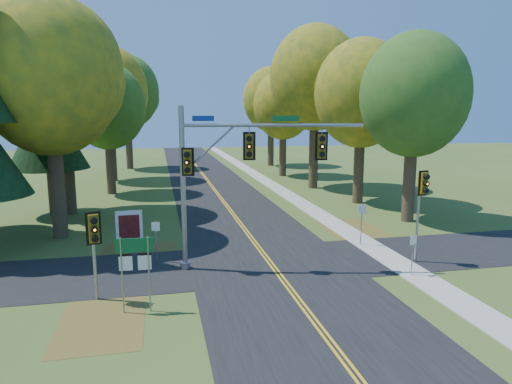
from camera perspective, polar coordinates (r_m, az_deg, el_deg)
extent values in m
plane|color=#38561E|center=(21.33, 3.06, -10.51)|extent=(160.00, 160.00, 0.00)
cube|color=black|center=(21.33, 3.06, -10.49)|extent=(8.00, 160.00, 0.02)
cube|color=black|center=(23.15, 1.74, -8.81)|extent=(60.00, 6.00, 0.02)
cube|color=gold|center=(21.30, 2.80, -10.47)|extent=(0.10, 160.00, 0.01)
cube|color=gold|center=(21.35, 3.32, -10.43)|extent=(0.10, 160.00, 0.01)
cube|color=#9E998E|center=(23.64, 17.90, -8.85)|extent=(1.60, 160.00, 0.06)
cube|color=brown|center=(24.46, -14.54, -8.11)|extent=(4.00, 6.00, 0.00)
cube|color=brown|center=(29.00, 13.00, -5.21)|extent=(3.50, 8.00, 0.00)
cube|color=brown|center=(18.02, -18.68, -14.99)|extent=(3.00, 5.00, 0.00)
cylinder|color=#38281C|center=(29.46, -23.61, 1.14)|extent=(0.86, 0.86, 6.75)
ellipsoid|color=#B09217|center=(29.25, -24.46, 13.18)|extent=(8.00, 8.00, 9.20)
sphere|color=#B09217|center=(30.11, -20.84, 11.77)|extent=(4.80, 4.80, 4.80)
sphere|color=#B09217|center=(28.86, -27.72, 14.59)|extent=(4.40, 4.40, 4.40)
cylinder|color=#38281C|center=(32.94, 18.63, 1.70)|extent=(0.83, 0.83, 6.08)
ellipsoid|color=#416920|center=(32.66, 19.18, 11.39)|extent=(7.20, 7.20, 8.28)
sphere|color=#416920|center=(34.32, 20.25, 10.03)|extent=(4.32, 4.32, 4.32)
sphere|color=#416920|center=(31.44, 17.94, 12.86)|extent=(3.96, 3.96, 3.96)
cylinder|color=#38281C|center=(36.25, -22.48, 3.25)|extent=(0.89, 0.89, 7.42)
ellipsoid|color=#B09217|center=(36.19, -23.20, 13.87)|extent=(8.60, 8.60, 9.89)
sphere|color=#B09217|center=(37.13, -20.06, 12.61)|extent=(5.16, 5.16, 5.16)
sphere|color=#B09217|center=(35.74, -26.01, 15.13)|extent=(4.73, 4.73, 4.73)
cylinder|color=#38281C|center=(38.61, 12.73, 3.28)|extent=(0.84, 0.84, 6.30)
ellipsoid|color=#B09217|center=(38.40, 13.06, 11.92)|extent=(7.60, 7.60, 8.74)
sphere|color=#B09217|center=(40.06, 14.32, 10.69)|extent=(4.56, 4.56, 4.56)
sphere|color=#B09217|center=(37.20, 11.72, 13.21)|extent=(4.18, 4.18, 4.18)
cylinder|color=#38281C|center=(44.13, -17.74, 3.41)|extent=(0.81, 0.81, 5.62)
ellipsoid|color=#416920|center=(43.89, -18.11, 10.16)|extent=(6.80, 6.80, 7.82)
sphere|color=#416920|center=(44.79, -16.18, 9.37)|extent=(4.08, 4.08, 4.08)
sphere|color=#416920|center=(43.36, -19.84, 10.97)|extent=(3.74, 3.74, 3.74)
cylinder|color=#38281C|center=(45.61, 7.22, 5.27)|extent=(0.90, 0.90, 7.65)
ellipsoid|color=#B09217|center=(45.58, 7.41, 13.96)|extent=(8.80, 8.80, 10.12)
sphere|color=#B09217|center=(47.37, 8.90, 12.70)|extent=(5.28, 5.28, 5.28)
sphere|color=#B09217|center=(44.33, 5.89, 15.24)|extent=(4.84, 4.84, 4.84)
cylinder|color=#38281C|center=(52.75, -17.56, 5.14)|extent=(0.87, 0.87, 6.98)
ellipsoid|color=#B09217|center=(52.66, -17.93, 12.05)|extent=(8.20, 8.20, 9.43)
sphere|color=#B09217|center=(53.73, -15.98, 11.21)|extent=(4.92, 4.92, 4.92)
sphere|color=#B09217|center=(52.04, -19.68, 12.89)|extent=(4.51, 4.51, 4.51)
cylinder|color=#38281C|center=(54.25, 3.37, 5.10)|extent=(0.82, 0.82, 5.85)
ellipsoid|color=#B09217|center=(54.07, 3.42, 10.79)|extent=(7.00, 7.00, 8.05)
sphere|color=#B09217|center=(55.46, 4.54, 10.03)|extent=(4.20, 4.20, 4.20)
sphere|color=#B09217|center=(53.09, 2.34, 11.57)|extent=(3.85, 3.85, 3.85)
cylinder|color=#38281C|center=(63.50, -15.60, 6.07)|extent=(0.88, 0.88, 7.20)
ellipsoid|color=#416920|center=(63.44, -15.88, 11.97)|extent=(8.40, 8.40, 9.66)
sphere|color=#416920|center=(64.59, -14.26, 11.25)|extent=(5.04, 5.04, 5.04)
sphere|color=#416920|center=(62.75, -17.34, 12.69)|extent=(4.62, 4.62, 4.62)
cylinder|color=#38281C|center=(64.85, 1.85, 6.19)|extent=(0.85, 0.85, 6.53)
ellipsoid|color=#B09217|center=(64.74, 1.88, 11.49)|extent=(7.80, 7.80, 8.97)
sphere|color=#B09217|center=(66.25, 2.96, 10.78)|extent=(4.68, 4.68, 4.68)
sphere|color=#B09217|center=(63.69, 0.84, 12.23)|extent=(4.29, 4.29, 4.29)
cylinder|color=#38281C|center=(36.55, -24.18, 0.01)|extent=(0.50, 0.50, 3.42)
cone|color=black|center=(36.13, -24.68, 6.96)|extent=(5.60, 5.60, 5.45)
cone|color=black|center=(36.20, -25.13, 13.11)|extent=(4.57, 4.57, 5.45)
cone|color=black|center=(36.68, -25.60, 19.18)|extent=(3.55, 3.55, 5.45)
cylinder|color=gray|center=(21.60, -9.08, 0.29)|extent=(0.24, 0.24, 7.75)
cylinder|color=gray|center=(22.51, -8.82, -9.06)|extent=(0.49, 0.49, 0.33)
cylinder|color=gray|center=(21.04, 2.04, 8.34)|extent=(8.14, 1.93, 0.15)
cylinder|color=gray|center=(21.21, -5.96, 5.31)|extent=(2.47, 0.63, 2.29)
cylinder|color=gray|center=(21.04, -0.85, 7.80)|extent=(0.04, 0.04, 0.40)
cube|color=#72590C|center=(21.08, -0.84, 5.75)|extent=(0.44, 0.40, 1.11)
cube|color=black|center=(21.08, -0.84, 5.75)|extent=(0.57, 0.16, 1.31)
sphere|color=orange|center=(20.83, -0.86, 5.70)|extent=(0.20, 0.20, 0.20)
cylinder|color=black|center=(20.80, -0.86, 6.68)|extent=(0.30, 0.23, 0.27)
cylinder|color=black|center=(20.83, -0.86, 5.70)|extent=(0.30, 0.23, 0.27)
cylinder|color=black|center=(20.85, -0.85, 4.73)|extent=(0.30, 0.23, 0.27)
cylinder|color=gray|center=(21.24, 8.23, 7.72)|extent=(0.04, 0.04, 0.40)
cube|color=#72590C|center=(21.28, 8.18, 5.69)|extent=(0.44, 0.40, 1.11)
cube|color=black|center=(21.28, 8.18, 5.69)|extent=(0.57, 0.16, 1.31)
sphere|color=orange|center=(21.03, 8.27, 5.64)|extent=(0.20, 0.20, 0.20)
cylinder|color=black|center=(21.01, 8.30, 6.61)|extent=(0.30, 0.23, 0.27)
cylinder|color=black|center=(21.03, 8.27, 5.64)|extent=(0.30, 0.23, 0.27)
cylinder|color=black|center=(21.06, 8.25, 4.68)|extent=(0.30, 0.23, 0.27)
cube|color=#72590C|center=(21.21, -8.51, 3.75)|extent=(0.44, 0.40, 1.11)
cube|color=black|center=(21.21, -8.51, 3.75)|extent=(0.57, 0.16, 1.31)
sphere|color=orange|center=(20.96, -8.61, 3.68)|extent=(0.20, 0.20, 0.20)
cylinder|color=black|center=(20.93, -8.64, 4.64)|extent=(0.30, 0.23, 0.27)
cylinder|color=black|center=(20.96, -8.61, 3.68)|extent=(0.30, 0.23, 0.27)
cylinder|color=black|center=(21.01, -8.59, 2.72)|extent=(0.30, 0.23, 0.27)
cube|color=navy|center=(21.17, -6.63, 9.13)|extent=(0.98, 0.26, 0.24)
cube|color=#0C5926|center=(21.06, 3.73, 9.17)|extent=(1.20, 0.30, 0.24)
cylinder|color=gray|center=(24.06, 19.56, -3.03)|extent=(0.12, 0.12, 4.58)
cube|color=#72590C|center=(23.57, 20.15, 1.06)|extent=(0.39, 0.35, 1.04)
cube|color=black|center=(23.57, 20.15, 1.06)|extent=(0.54, 0.09, 1.23)
sphere|color=orange|center=(23.39, 20.52, 0.97)|extent=(0.19, 0.19, 0.19)
cylinder|color=black|center=(23.34, 20.57, 1.78)|extent=(0.27, 0.19, 0.25)
cylinder|color=black|center=(23.39, 20.52, 0.97)|extent=(0.27, 0.19, 0.25)
cylinder|color=black|center=(23.44, 20.47, 0.17)|extent=(0.27, 0.19, 0.25)
cylinder|color=#95989D|center=(19.37, -19.56, -7.64)|extent=(0.13, 0.13, 3.57)
cube|color=#72590C|center=(18.81, -19.66, -4.28)|extent=(0.46, 0.43, 1.12)
cube|color=black|center=(18.81, -19.66, -4.28)|extent=(0.57, 0.19, 1.32)
sphere|color=orange|center=(18.57, -19.55, -4.46)|extent=(0.20, 0.20, 0.20)
cylinder|color=black|center=(18.48, -19.61, -3.38)|extent=(0.31, 0.24, 0.27)
cylinder|color=black|center=(18.57, -19.55, -4.46)|extent=(0.31, 0.24, 0.27)
cylinder|color=black|center=(18.65, -19.48, -5.52)|extent=(0.31, 0.24, 0.27)
cylinder|color=gray|center=(17.90, -16.40, -9.97)|extent=(0.06, 0.06, 2.94)
cylinder|color=gray|center=(17.80, -13.22, -9.94)|extent=(0.06, 0.06, 2.94)
cube|color=#0C5426|center=(17.53, -14.97, -6.45)|extent=(1.37, 0.12, 0.54)
cube|color=silver|center=(17.53, -14.97, -6.45)|extent=(1.18, 0.07, 0.08)
cube|color=silver|center=(17.77, -15.98, -8.60)|extent=(0.49, 0.07, 0.54)
cube|color=black|center=(17.67, -16.03, -7.60)|extent=(0.49, 0.03, 0.10)
cube|color=silver|center=(17.70, -13.75, -8.57)|extent=(0.49, 0.07, 0.54)
cube|color=black|center=(17.60, -13.79, -7.57)|extent=(0.49, 0.03, 0.10)
cube|color=white|center=(26.68, -15.54, -4.40)|extent=(1.46, 0.22, 2.02)
cube|color=maroon|center=(26.56, -15.56, -4.35)|extent=(1.12, 0.04, 1.46)
cube|color=white|center=(26.93, -16.66, -6.18)|extent=(0.09, 0.09, 0.34)
cube|color=white|center=(26.87, -14.26, -6.11)|extent=(0.09, 0.09, 0.34)
cylinder|color=gray|center=(26.36, 13.03, -4.00)|extent=(0.06, 0.06, 2.44)
cube|color=silver|center=(26.15, 13.12, -2.13)|extent=(0.47, 0.06, 0.50)
cylinder|color=gray|center=(22.27, 18.96, -7.49)|extent=(0.04, 0.04, 1.97)
cube|color=silver|center=(22.06, 19.10, -5.72)|extent=(0.37, 0.13, 0.40)
cylinder|color=gray|center=(23.47, -12.36, -6.07)|extent=(0.05, 0.05, 2.14)
cube|color=white|center=(23.25, -12.44, -4.25)|extent=(0.41, 0.10, 0.44)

